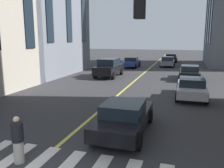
{
  "coord_description": "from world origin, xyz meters",
  "views": [
    {
      "loc": [
        -3.63,
        -4.31,
        3.94
      ],
      "look_at": [
        9.02,
        -0.46,
        1.37
      ],
      "focal_mm": 37.88,
      "sensor_mm": 36.0,
      "label": 1
    }
  ],
  "objects_px": {
    "car_grey_mid": "(168,62)",
    "traffic_light_mast": "(219,39)",
    "car_black_oncoming": "(124,117)",
    "pedestrian_near": "(18,140)",
    "car_black_far": "(109,67)",
    "car_black_near": "(189,72)",
    "car_silver_parked_a": "(191,88)",
    "car_black_parked_b": "(171,58)",
    "car_blue_trailing": "(131,62)"
  },
  "relations": [
    {
      "from": "car_grey_mid",
      "to": "traffic_light_mast",
      "type": "relative_size",
      "value": 0.71
    },
    {
      "from": "car_grey_mid",
      "to": "traffic_light_mast",
      "type": "distance_m",
      "value": 27.23
    },
    {
      "from": "car_black_oncoming",
      "to": "pedestrian_near",
      "type": "distance_m",
      "value": 4.27
    },
    {
      "from": "car_black_far",
      "to": "car_black_near",
      "type": "xyz_separation_m",
      "value": [
        0.72,
        -7.97,
        -0.27
      ]
    },
    {
      "from": "car_grey_mid",
      "to": "traffic_light_mast",
      "type": "bearing_deg",
      "value": -173.55
    },
    {
      "from": "car_black_far",
      "to": "car_silver_parked_a",
      "type": "bearing_deg",
      "value": -130.75
    },
    {
      "from": "car_black_near",
      "to": "car_grey_mid",
      "type": "bearing_deg",
      "value": 15.28
    },
    {
      "from": "car_black_parked_b",
      "to": "pedestrian_near",
      "type": "height_order",
      "value": "pedestrian_near"
    },
    {
      "from": "car_black_far",
      "to": "pedestrian_near",
      "type": "relative_size",
      "value": 3.02
    },
    {
      "from": "car_grey_mid",
      "to": "car_black_near",
      "type": "distance_m",
      "value": 10.45
    },
    {
      "from": "car_black_near",
      "to": "car_blue_trailing",
      "type": "bearing_deg",
      "value": 43.41
    },
    {
      "from": "car_grey_mid",
      "to": "car_black_oncoming",
      "type": "relative_size",
      "value": 0.89
    },
    {
      "from": "traffic_light_mast",
      "to": "car_black_parked_b",
      "type": "bearing_deg",
      "value": 4.98
    },
    {
      "from": "car_black_near",
      "to": "car_silver_parked_a",
      "type": "bearing_deg",
      "value": 180.0
    },
    {
      "from": "car_silver_parked_a",
      "to": "car_blue_trailing",
      "type": "relative_size",
      "value": 1.0
    },
    {
      "from": "car_silver_parked_a",
      "to": "car_black_oncoming",
      "type": "relative_size",
      "value": 1.0
    },
    {
      "from": "car_black_oncoming",
      "to": "car_silver_parked_a",
      "type": "bearing_deg",
      "value": -21.82
    },
    {
      "from": "car_black_far",
      "to": "pedestrian_near",
      "type": "distance_m",
      "value": 17.51
    },
    {
      "from": "car_grey_mid",
      "to": "car_blue_trailing",
      "type": "relative_size",
      "value": 0.89
    },
    {
      "from": "traffic_light_mast",
      "to": "car_black_oncoming",
      "type": "bearing_deg",
      "value": 56.3
    },
    {
      "from": "car_grey_mid",
      "to": "car_black_parked_b",
      "type": "distance_m",
      "value": 6.95
    },
    {
      "from": "car_silver_parked_a",
      "to": "car_blue_trailing",
      "type": "xyz_separation_m",
      "value": [
        15.51,
        7.48,
        0.0
      ]
    },
    {
      "from": "car_silver_parked_a",
      "to": "traffic_light_mast",
      "type": "xyz_separation_m",
      "value": [
        -9.2,
        -0.28,
        3.21
      ]
    },
    {
      "from": "traffic_light_mast",
      "to": "car_grey_mid",
      "type": "bearing_deg",
      "value": 6.45
    },
    {
      "from": "car_black_oncoming",
      "to": "car_black_far",
      "type": "bearing_deg",
      "value": 20.14
    },
    {
      "from": "car_black_oncoming",
      "to": "pedestrian_near",
      "type": "xyz_separation_m",
      "value": [
        -3.35,
        2.64,
        0.07
      ]
    },
    {
      "from": "car_blue_trailing",
      "to": "car_black_near",
      "type": "bearing_deg",
      "value": -136.59
    },
    {
      "from": "pedestrian_near",
      "to": "traffic_light_mast",
      "type": "relative_size",
      "value": 0.28
    },
    {
      "from": "car_black_parked_b",
      "to": "car_blue_trailing",
      "type": "bearing_deg",
      "value": 152.1
    },
    {
      "from": "car_blue_trailing",
      "to": "traffic_light_mast",
      "type": "distance_m",
      "value": 26.1
    },
    {
      "from": "car_grey_mid",
      "to": "car_black_oncoming",
      "type": "height_order",
      "value": "car_grey_mid"
    },
    {
      "from": "car_black_near",
      "to": "car_black_oncoming",
      "type": "relative_size",
      "value": 1.0
    },
    {
      "from": "car_grey_mid",
      "to": "car_black_far",
      "type": "bearing_deg",
      "value": 154.2
    },
    {
      "from": "car_blue_trailing",
      "to": "car_grey_mid",
      "type": "bearing_deg",
      "value": -65.42
    },
    {
      "from": "car_grey_mid",
      "to": "car_black_parked_b",
      "type": "xyz_separation_m",
      "value": [
        6.95,
        -0.09,
        0.0
      ]
    },
    {
      "from": "car_blue_trailing",
      "to": "pedestrian_near",
      "type": "height_order",
      "value": "pedestrian_near"
    },
    {
      "from": "car_silver_parked_a",
      "to": "car_black_far",
      "type": "distance_m",
      "value": 10.53
    },
    {
      "from": "car_silver_parked_a",
      "to": "pedestrian_near",
      "type": "xyz_separation_m",
      "value": [
        -10.46,
        5.49,
        0.07
      ]
    },
    {
      "from": "car_black_far",
      "to": "car_black_oncoming",
      "type": "height_order",
      "value": "car_black_far"
    },
    {
      "from": "car_black_parked_b",
      "to": "car_black_near",
      "type": "relative_size",
      "value": 1.0
    },
    {
      "from": "car_blue_trailing",
      "to": "car_silver_parked_a",
      "type": "bearing_deg",
      "value": -154.24
    },
    {
      "from": "car_blue_trailing",
      "to": "car_black_far",
      "type": "height_order",
      "value": "car_black_far"
    },
    {
      "from": "car_grey_mid",
      "to": "car_black_oncoming",
      "type": "distance_m",
      "value": 24.78
    },
    {
      "from": "car_black_parked_b",
      "to": "car_black_oncoming",
      "type": "relative_size",
      "value": 1.0
    },
    {
      "from": "car_black_parked_b",
      "to": "car_black_near",
      "type": "distance_m",
      "value": 17.23
    },
    {
      "from": "pedestrian_near",
      "to": "traffic_light_mast",
      "type": "bearing_deg",
      "value": -77.67
    },
    {
      "from": "pedestrian_near",
      "to": "car_blue_trailing",
      "type": "bearing_deg",
      "value": 4.4
    },
    {
      "from": "car_grey_mid",
      "to": "car_silver_parked_a",
      "type": "distance_m",
      "value": 17.88
    },
    {
      "from": "car_black_near",
      "to": "pedestrian_near",
      "type": "bearing_deg",
      "value": 163.1
    },
    {
      "from": "car_black_far",
      "to": "car_black_oncoming",
      "type": "bearing_deg",
      "value": -159.86
    }
  ]
}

